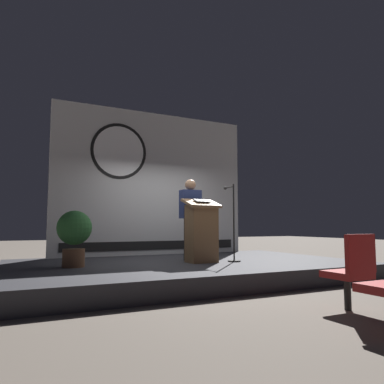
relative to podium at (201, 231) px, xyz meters
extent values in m
plane|color=#6B6056|center=(-0.17, 0.28, -0.88)|extent=(40.00, 40.00, 0.00)
cube|color=#333338|center=(-0.17, 0.28, -0.73)|extent=(6.40, 4.00, 0.30)
cube|color=silver|center=(-0.17, 2.13, 1.13)|extent=(4.73, 0.10, 3.41)
cylinder|color=black|center=(-1.05, 2.07, 1.81)|extent=(1.30, 0.02, 1.30)
cylinder|color=white|center=(-1.05, 2.07, 1.81)|extent=(1.16, 0.02, 1.16)
cube|color=black|center=(-0.17, 2.07, -0.36)|extent=(4.26, 0.02, 0.20)
cube|color=olive|center=(0.00, 0.00, -0.04)|extent=(0.52, 0.40, 1.08)
cube|color=olive|center=(0.00, 0.00, 0.53)|extent=(0.64, 0.49, 0.19)
cube|color=black|center=(0.00, -0.02, 0.57)|extent=(0.28, 0.20, 0.08)
cylinder|color=black|center=(0.00, 0.48, -0.17)|extent=(0.26, 0.26, 0.83)
cube|color=navy|center=(0.00, 0.48, 0.53)|extent=(0.40, 0.24, 0.57)
sphere|color=#997051|center=(0.00, 0.48, 0.93)|extent=(0.22, 0.22, 0.22)
cylinder|color=black|center=(0.63, -0.15, -0.57)|extent=(0.24, 0.24, 0.02)
cylinder|color=black|center=(0.63, -0.15, 0.17)|extent=(0.03, 0.03, 1.49)
cylinder|color=black|center=(0.63, 0.00, 0.86)|extent=(0.02, 0.30, 0.02)
sphere|color=#262626|center=(0.63, 0.15, 0.86)|extent=(0.07, 0.07, 0.07)
cylinder|color=brown|center=(-2.26, 0.26, -0.43)|extent=(0.36, 0.36, 0.30)
sphere|color=#2D6B33|center=(-2.26, 0.26, 0.07)|extent=(0.57, 0.57, 0.57)
cylinder|color=black|center=(0.36, -2.99, -0.69)|extent=(0.08, 0.08, 0.37)
cube|color=maroon|center=(0.36, -2.99, -0.47)|extent=(0.44, 0.44, 0.08)
cube|color=maroon|center=(0.36, -3.19, -0.21)|extent=(0.44, 0.06, 0.44)
camera|label=1|loc=(-3.22, -6.11, 0.11)|focal=34.19mm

